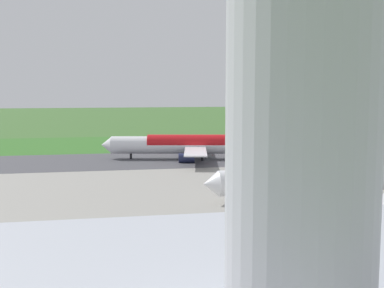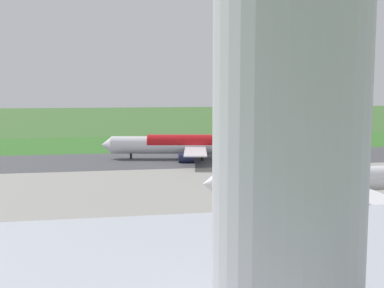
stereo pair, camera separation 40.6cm
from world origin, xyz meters
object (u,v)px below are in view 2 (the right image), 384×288
service_truck_fuel (360,148)px  no_stopping_sign (165,141)px  airliner_main (193,144)px  traffic_cone_orange (155,147)px  airliner_parked_mid (331,179)px

service_truck_fuel → no_stopping_sign: 68.40m
airliner_main → traffic_cone_orange: bearing=-75.0°
service_truck_fuel → traffic_cone_orange: (65.43, -24.37, -1.13)m
airliner_parked_mid → airliner_main: bearing=-74.8°
airliner_parked_mid → service_truck_fuel: 76.12m
airliner_parked_mid → no_stopping_sign: airliner_parked_mid is taller
service_truck_fuel → airliner_parked_mid: bearing=56.8°
no_stopping_sign → traffic_cone_orange: (4.41, 6.53, -1.14)m
airliner_main → airliner_parked_mid: (-15.63, 57.72, -0.44)m
airliner_parked_mid → no_stopping_sign: 96.55m
service_truck_fuel → no_stopping_sign: (61.02, -30.90, 0.01)m
airliner_main → airliner_parked_mid: bearing=105.2°
airliner_parked_mid → service_truck_fuel: size_ratio=8.02×
airliner_parked_mid → traffic_cone_orange: size_ratio=88.92×
no_stopping_sign → traffic_cone_orange: 7.96m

